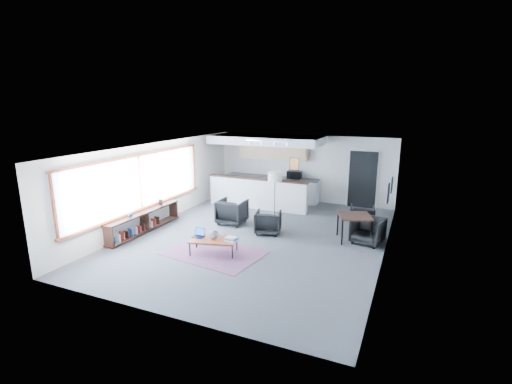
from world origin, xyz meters
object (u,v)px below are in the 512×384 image
at_px(ceramic_pot, 214,234).
at_px(armchair_right, 268,221).
at_px(armchair_left, 232,210).
at_px(microwave, 294,174).
at_px(dining_chair_far, 362,217).
at_px(dining_table, 354,217).
at_px(book_stack, 231,239).
at_px(floor_lamp, 275,178).
at_px(dining_chair_near, 368,231).
at_px(coffee_table, 214,240).
at_px(laptop, 199,234).

distance_m(ceramic_pot, armchair_right, 2.11).
height_order(armchair_left, microwave, microwave).
bearing_deg(microwave, dining_chair_far, -40.72).
bearing_deg(microwave, dining_table, -54.58).
distance_m(book_stack, armchair_left, 2.58).
bearing_deg(floor_lamp, dining_chair_near, -17.93).
bearing_deg(armchair_right, coffee_table, 57.77).
height_order(laptop, armchair_left, armchair_left).
xyz_separation_m(dining_table, dining_chair_near, (0.39, -0.09, -0.33)).
bearing_deg(dining_table, armchair_left, -179.49).
relative_size(coffee_table, floor_lamp, 0.82).
relative_size(book_stack, armchair_left, 0.39).
height_order(dining_table, dining_chair_far, dining_table).
relative_size(book_stack, armchair_right, 0.46).
bearing_deg(dining_table, ceramic_pot, -142.90).
bearing_deg(book_stack, microwave, 91.71).
relative_size(laptop, ceramic_pot, 1.24).
xyz_separation_m(ceramic_pot, dining_chair_far, (3.22, 3.66, -0.19)).
relative_size(coffee_table, ceramic_pot, 5.41).
bearing_deg(laptop, microwave, 81.36).
distance_m(dining_table, dining_chair_near, 0.52).
xyz_separation_m(laptop, ceramic_pot, (0.44, -0.00, 0.06)).
bearing_deg(laptop, ceramic_pot, -1.58).
distance_m(book_stack, armchair_right, 1.93).
bearing_deg(book_stack, laptop, -176.06).
relative_size(armchair_right, floor_lamp, 0.46).
bearing_deg(ceramic_pot, dining_table, 37.10).
xyz_separation_m(laptop, armchair_right, (1.16, 1.98, -0.08)).
bearing_deg(coffee_table, dining_chair_near, 18.43).
distance_m(coffee_table, book_stack, 0.49).
height_order(dining_chair_near, microwave, microwave).
height_order(book_stack, floor_lamp, floor_lamp).
relative_size(coffee_table, armchair_left, 1.52).
height_order(coffee_table, armchair_left, armchair_left).
xyz_separation_m(armchair_left, dining_chair_far, (3.90, 1.30, -0.11)).
xyz_separation_m(ceramic_pot, armchair_right, (0.72, 1.98, -0.14)).
distance_m(ceramic_pot, armchair_left, 2.46).
xyz_separation_m(book_stack, dining_chair_near, (3.08, 2.25, -0.09)).
height_order(coffee_table, armchair_right, armchair_right).
relative_size(coffee_table, dining_chair_near, 1.92).
xyz_separation_m(coffee_table, armchair_right, (0.72, 2.00, 0.01)).
distance_m(coffee_table, ceramic_pot, 0.15).
height_order(armchair_left, dining_table, armchair_left).
bearing_deg(book_stack, dining_table, 40.95).
bearing_deg(dining_chair_far, laptop, 35.84).
xyz_separation_m(laptop, dining_table, (3.61, 2.40, 0.22)).
bearing_deg(dining_chair_far, floor_lamp, -2.43).
bearing_deg(laptop, armchair_left, 94.68).
bearing_deg(book_stack, floor_lamp, 91.14).
height_order(coffee_table, laptop, laptop).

